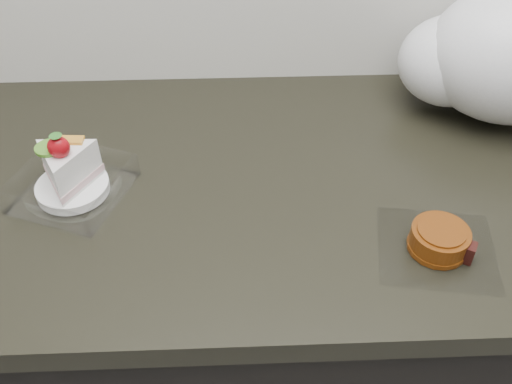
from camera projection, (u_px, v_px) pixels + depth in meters
name	position (u px, v px, depth m)	size (l,w,h in m)	color
counter	(288.00, 332.00, 1.24)	(2.04, 0.64, 0.90)	black
cake_tray	(70.00, 178.00, 0.88)	(0.20, 0.20, 0.12)	white
mooncake_wrap	(440.00, 242.00, 0.81)	(0.19, 0.18, 0.04)	white
plastic_bag	(507.00, 54.00, 0.99)	(0.38, 0.27, 0.30)	white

